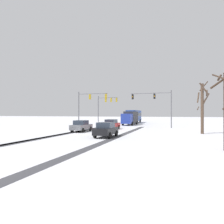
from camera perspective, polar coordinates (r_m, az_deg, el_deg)
name	(u,v)px	position (r m, az deg, el deg)	size (l,w,h in m)	color
wheel_track_left_lane	(118,137)	(23.96, 1.49, -6.61)	(0.86, 35.83, 0.01)	#424247
wheel_track_right_lane	(58,135)	(26.94, -14.19, -5.90)	(0.79, 35.83, 0.01)	#424247
wheel_track_center	(60,135)	(26.79, -13.65, -5.93)	(1.08, 35.83, 0.01)	#424247
sidewalk_kerb_right	(182,140)	(21.48, 18.27, -7.17)	(4.00, 35.83, 0.12)	white
traffic_signal_far_left	(106,104)	(47.75, -1.67, 2.22)	(4.66, 0.46, 6.50)	slate
traffic_signal_near_left	(88,102)	(38.49, -6.30, 2.65)	(5.49, 0.54, 6.50)	slate
traffic_signal_near_right	(156,101)	(37.53, 11.75, 2.83)	(7.09, 0.54, 6.50)	slate
car_red_lead	(111,124)	(34.88, -0.16, -3.30)	(2.02, 4.19, 1.62)	red
car_grey_second	(81,126)	(30.63, -8.19, -3.71)	(1.88, 4.12, 1.62)	slate
car_black_third	(106,130)	(23.60, -1.62, -4.72)	(1.84, 4.10, 1.62)	black
bus_oncoming	(134,116)	(58.11, 5.91, -0.94)	(2.92, 11.07, 3.38)	#284793
box_truck_delivery	(130,118)	(47.80, 4.84, -1.51)	(2.47, 7.46, 3.02)	#233899
bare_tree_sidewalk_mid	(202,106)	(29.58, 22.98, 1.55)	(1.55, 1.62, 6.75)	brown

